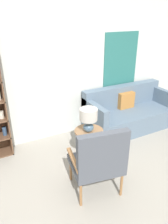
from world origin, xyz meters
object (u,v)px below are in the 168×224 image
armchair (99,159)px  side_table (89,134)px  table_lamp (89,117)px  couch (128,113)px

armchair → side_table: bearing=69.9°
armchair → table_lamp: armchair is taller
couch → side_table: size_ratio=3.50×
armchair → table_lamp: size_ratio=2.57×
couch → side_table: couch is taller
couch → side_table: (-1.27, -0.57, 0.15)m
couch → table_lamp: table_lamp is taller
armchair → side_table: size_ratio=1.91×
table_lamp → armchair: bearing=-109.1°
armchair → couch: size_ratio=0.55×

